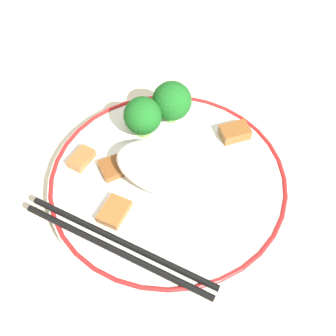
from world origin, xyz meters
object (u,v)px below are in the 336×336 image
broccoli_back_left (172,101)px  broccoli_back_center (143,116)px  plate (168,182)px  chopsticks (119,246)px

broccoli_back_left → broccoli_back_center: bearing=53.7°
plate → broccoli_back_center: 0.08m
broccoli_back_left → chopsticks: size_ratio=0.26×
plate → broccoli_back_center: (0.05, -0.05, 0.03)m
chopsticks → plate: bearing=-97.6°
broccoli_back_left → plate: bearing=109.6°
broccoli_back_left → chopsticks: broccoli_back_left is taller
plate → broccoli_back_left: size_ratio=4.87×
plate → chopsticks: bearing=82.4°
plate → chopsticks: (0.01, 0.10, 0.01)m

